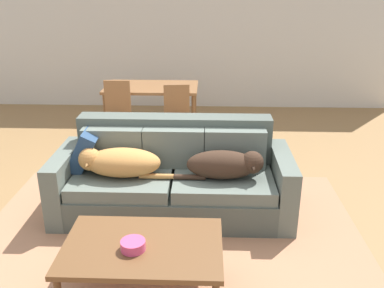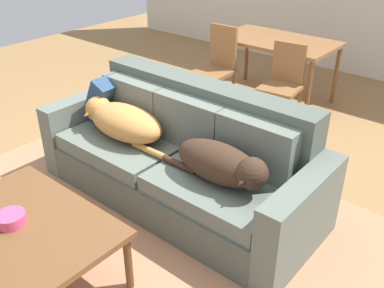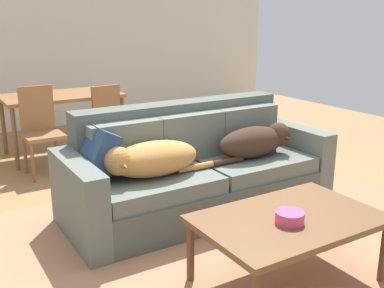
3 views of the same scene
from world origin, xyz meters
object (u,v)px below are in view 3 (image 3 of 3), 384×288
(dog_on_right_cushion, at_px, (256,141))
(coffee_table, at_px, (289,223))
(couch, at_px, (196,171))
(dining_table, at_px, (61,100))
(throw_pillow_by_left_arm, at_px, (94,154))
(dining_chair_near_right, at_px, (111,120))
(dog_on_left_cushion, at_px, (150,159))
(bowl_on_coffee_table, at_px, (290,217))
(dining_chair_near_left, at_px, (41,127))

(dog_on_right_cushion, distance_m, coffee_table, 1.31)
(couch, distance_m, dog_on_right_cushion, 0.60)
(dog_on_right_cushion, height_order, dining_table, dining_table)
(throw_pillow_by_left_arm, relative_size, dining_chair_near_right, 0.47)
(dog_on_left_cushion, relative_size, dining_chair_near_right, 1.05)
(couch, bearing_deg, dog_on_left_cushion, -162.95)
(dog_on_left_cushion, relative_size, throw_pillow_by_left_arm, 2.23)
(dining_table, bearing_deg, dog_on_right_cushion, -67.40)
(bowl_on_coffee_table, xyz_separation_m, dining_chair_near_left, (-0.74, 3.04, 0.03))
(dog_on_right_cushion, bearing_deg, dining_chair_near_right, 107.41)
(couch, relative_size, dining_chair_near_left, 2.47)
(dining_table, bearing_deg, throw_pillow_by_left_arm, -99.81)
(dog_on_right_cushion, xyz_separation_m, bowl_on_coffee_table, (-0.70, -1.19, -0.10))
(couch, xyz_separation_m, dining_chair_near_right, (-0.09, 1.75, 0.14))
(couch, height_order, dog_on_right_cushion, couch)
(bowl_on_coffee_table, distance_m, dining_chair_near_left, 3.13)
(dog_on_right_cushion, relative_size, throw_pillow_by_left_arm, 2.06)
(dining_chair_near_left, bearing_deg, couch, -61.95)
(dining_table, bearing_deg, dining_chair_near_left, -123.60)
(dining_table, distance_m, dining_chair_near_left, 0.76)
(couch, height_order, coffee_table, couch)
(dining_chair_near_left, xyz_separation_m, dining_chair_near_right, (0.83, 0.07, -0.03))
(dining_chair_near_left, relative_size, dining_chair_near_right, 1.08)
(bowl_on_coffee_table, relative_size, dining_chair_near_left, 0.19)
(coffee_table, relative_size, dining_chair_near_left, 1.21)
(dog_on_right_cushion, xyz_separation_m, dining_chair_near_left, (-1.44, 1.86, -0.07))
(dog_on_right_cushion, distance_m, dining_table, 2.68)
(dog_on_right_cushion, height_order, throw_pillow_by_left_arm, throw_pillow_by_left_arm)
(dog_on_left_cushion, xyz_separation_m, dining_chair_near_left, (-0.40, 1.84, -0.07))
(coffee_table, xyz_separation_m, dining_chair_near_left, (-0.79, 2.98, 0.11))
(dining_table, bearing_deg, bowl_on_coffee_table, -84.86)
(coffee_table, relative_size, bowl_on_coffee_table, 6.51)
(coffee_table, height_order, dining_table, dining_table)
(throw_pillow_by_left_arm, height_order, dining_table, throw_pillow_by_left_arm)
(dog_on_left_cushion, bearing_deg, dining_table, 89.60)
(coffee_table, bearing_deg, couch, 84.70)
(dog_on_left_cushion, xyz_separation_m, bowl_on_coffee_table, (0.34, -1.21, -0.10))
(throw_pillow_by_left_arm, xyz_separation_m, dining_chair_near_left, (-0.02, 1.63, -0.12))
(throw_pillow_by_left_arm, relative_size, bowl_on_coffee_table, 2.33)
(dog_on_left_cushion, bearing_deg, bowl_on_coffee_table, -74.45)
(dog_on_left_cushion, bearing_deg, dining_chair_near_right, 77.14)
(coffee_table, distance_m, dining_chair_near_right, 3.05)
(bowl_on_coffee_table, bearing_deg, dining_chair_near_left, 103.64)
(dog_on_left_cushion, distance_m, bowl_on_coffee_table, 1.26)
(couch, distance_m, coffee_table, 1.31)
(dining_chair_near_left, bearing_deg, dog_on_left_cushion, -78.34)
(dining_chair_near_right, bearing_deg, dog_on_left_cushion, -109.07)
(couch, bearing_deg, dining_chair_near_left, 118.47)
(coffee_table, bearing_deg, bowl_on_coffee_table, -132.22)
(throw_pillow_by_left_arm, xyz_separation_m, dining_chair_near_right, (0.81, 1.70, -0.15))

